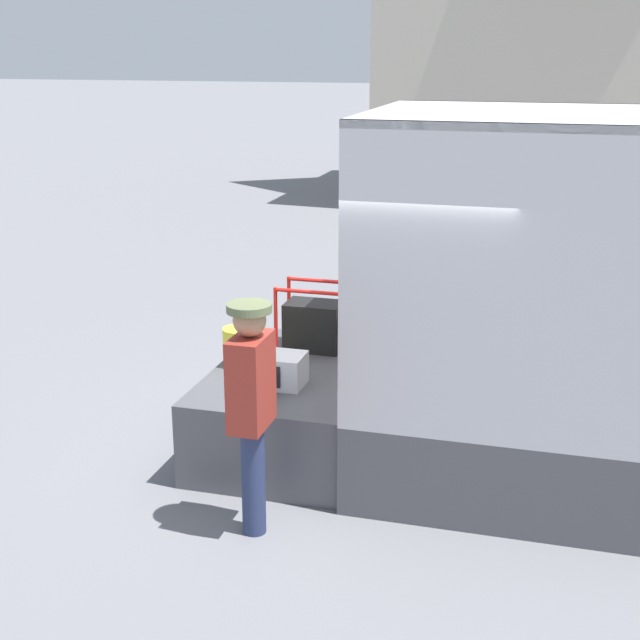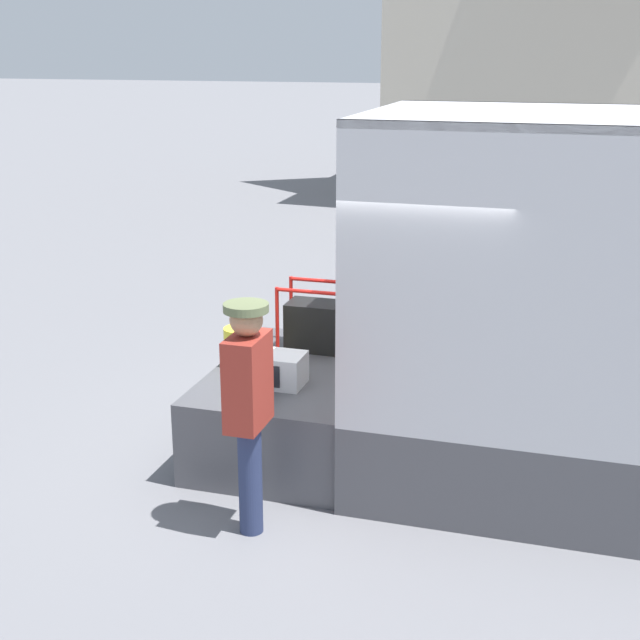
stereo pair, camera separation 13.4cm
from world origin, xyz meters
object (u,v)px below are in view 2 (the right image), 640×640
object	(u,v)px
microwave	(273,369)
orange_bucket	(241,346)
portable_generator	(317,325)
worker_person	(248,394)

from	to	relation	value
microwave	orange_bucket	size ratio (longest dim) A/B	1.53
portable_generator	microwave	bearing A→B (deg)	-95.33
orange_bucket	worker_person	xyz separation A→B (m)	(0.67, -1.55, 0.20)
microwave	orange_bucket	world-z (taller)	orange_bucket
portable_generator	orange_bucket	xyz separation A→B (m)	(-0.54, -0.62, -0.07)
portable_generator	orange_bucket	world-z (taller)	portable_generator
microwave	orange_bucket	distance (m)	0.60
orange_bucket	worker_person	world-z (taller)	worker_person
microwave	worker_person	size ratio (longest dim) A/B	0.30
portable_generator	orange_bucket	distance (m)	0.83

